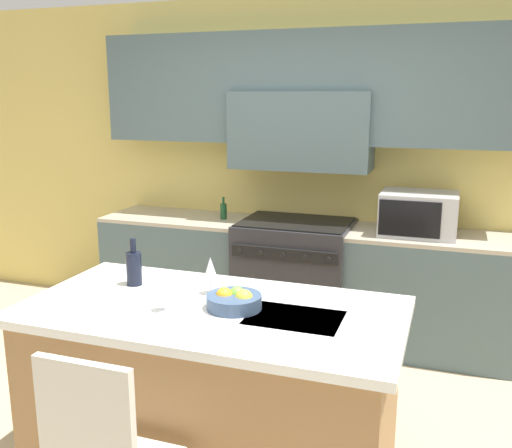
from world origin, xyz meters
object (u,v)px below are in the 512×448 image
object	(u,v)px
microwave	(418,214)
wine_glass_near	(163,284)
wine_bottle	(134,267)
oil_bottle_on_counter	(223,211)
range_stove	(295,279)
wine_glass_far	(210,269)
fruit_bowl	(234,300)

from	to	relation	value
microwave	wine_glass_near	world-z (taller)	microwave
wine_bottle	oil_bottle_on_counter	distance (m)	1.70
range_stove	wine_glass_near	size ratio (longest dim) A/B	4.78
wine_bottle	range_stove	bearing A→B (deg)	74.46
microwave	wine_glass_near	bearing A→B (deg)	-118.11
microwave	oil_bottle_on_counter	bearing A→B (deg)	179.32
wine_glass_far	wine_glass_near	bearing A→B (deg)	-111.27
wine_bottle	fruit_bowl	distance (m)	0.66
range_stove	wine_glass_far	xyz separation A→B (m)	(-0.01, -1.65, 0.57)
microwave	oil_bottle_on_counter	distance (m)	1.56
oil_bottle_on_counter	fruit_bowl	bearing A→B (deg)	-66.15
range_stove	wine_bottle	size ratio (longest dim) A/B	3.65
microwave	wine_glass_far	distance (m)	1.92
range_stove	microwave	xyz separation A→B (m)	(0.93, 0.02, 0.60)
fruit_bowl	range_stove	bearing A→B (deg)	95.84
wine_glass_far	fruit_bowl	xyz separation A→B (m)	(0.19, -0.15, -0.09)
oil_bottle_on_counter	microwave	bearing A→B (deg)	-0.68
range_stove	oil_bottle_on_counter	size ratio (longest dim) A/B	5.14
range_stove	fruit_bowl	world-z (taller)	fruit_bowl
wine_glass_far	oil_bottle_on_counter	bearing A→B (deg)	110.22
wine_bottle	oil_bottle_on_counter	world-z (taller)	wine_bottle
range_stove	wine_glass_far	size ratio (longest dim) A/B	4.78
wine_glass_near	fruit_bowl	world-z (taller)	wine_glass_near
microwave	wine_glass_far	size ratio (longest dim) A/B	2.74
oil_bottle_on_counter	wine_glass_near	bearing A→B (deg)	-75.71
wine_glass_near	oil_bottle_on_counter	bearing A→B (deg)	104.29
wine_bottle	wine_glass_near	world-z (taller)	wine_bottle
wine_glass_near	oil_bottle_on_counter	size ratio (longest dim) A/B	1.07
wine_glass_near	fruit_bowl	xyz separation A→B (m)	(0.31, 0.15, -0.09)
wine_glass_near	fruit_bowl	distance (m)	0.35
wine_glass_far	wine_bottle	bearing A→B (deg)	-179.50
range_stove	oil_bottle_on_counter	bearing A→B (deg)	176.63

